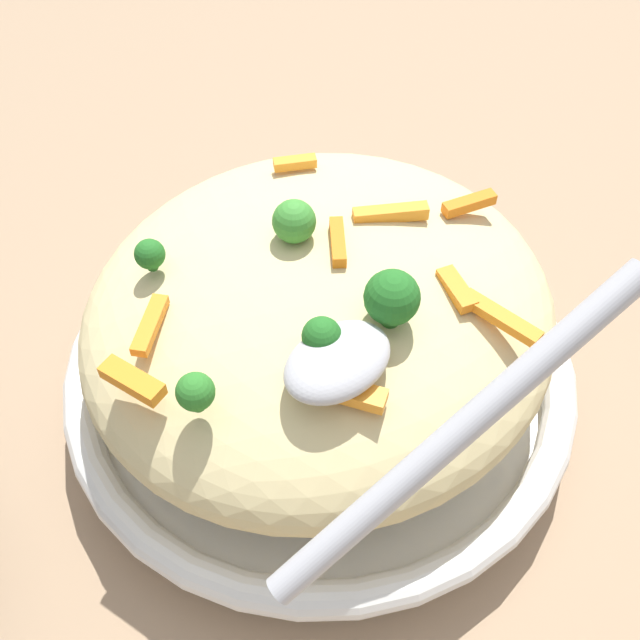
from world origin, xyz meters
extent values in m
plane|color=#9E7F60|center=(0.00, 0.00, 0.00)|extent=(2.40, 2.40, 0.00)
cylinder|color=white|center=(0.00, 0.00, 0.01)|extent=(0.29, 0.29, 0.02)
torus|color=white|center=(0.00, 0.00, 0.04)|extent=(0.31, 0.31, 0.02)
torus|color=black|center=(0.00, 0.00, 0.04)|extent=(0.30, 0.30, 0.00)
ellipsoid|color=#DBC689|center=(0.00, 0.00, 0.08)|extent=(0.27, 0.26, 0.09)
cube|color=orange|center=(0.04, -0.06, 0.12)|extent=(0.02, 0.03, 0.01)
cube|color=orange|center=(-0.04, -0.07, 0.12)|extent=(0.03, 0.03, 0.01)
cube|color=orange|center=(0.01, 0.00, 0.13)|extent=(0.03, 0.03, 0.01)
cube|color=orange|center=(0.05, 0.00, 0.13)|extent=(0.04, 0.03, 0.01)
cube|color=orange|center=(-0.12, 0.00, 0.13)|extent=(0.02, 0.03, 0.01)
cube|color=orange|center=(0.09, -0.02, 0.12)|extent=(0.03, 0.02, 0.01)
cube|color=orange|center=(-0.09, 0.02, 0.12)|extent=(0.03, 0.03, 0.01)
cube|color=orange|center=(0.04, -0.09, 0.12)|extent=(0.01, 0.04, 0.01)
cube|color=orange|center=(0.04, 0.07, 0.12)|extent=(0.03, 0.02, 0.01)
cylinder|color=#377928|center=(0.00, 0.02, 0.13)|extent=(0.01, 0.01, 0.01)
sphere|color=#3D8E33|center=(0.00, 0.02, 0.14)|extent=(0.02, 0.02, 0.02)
cylinder|color=#205B1C|center=(0.00, -0.05, 0.13)|extent=(0.01, 0.01, 0.01)
sphere|color=#236B23|center=(0.00, -0.05, 0.14)|extent=(0.03, 0.03, 0.03)
cylinder|color=#205B1C|center=(-0.04, -0.05, 0.13)|extent=(0.01, 0.01, 0.01)
sphere|color=#236B23|center=(-0.04, -0.05, 0.14)|extent=(0.02, 0.02, 0.02)
cylinder|color=#296820|center=(-0.10, -0.03, 0.12)|extent=(0.01, 0.01, 0.01)
sphere|color=#2D7A28|center=(-0.10, -0.03, 0.13)|extent=(0.02, 0.02, 0.02)
cylinder|color=#205B1C|center=(-0.07, 0.06, 0.12)|extent=(0.01, 0.01, 0.00)
sphere|color=#236B23|center=(-0.07, 0.06, 0.13)|extent=(0.02, 0.02, 0.02)
ellipsoid|color=#B7B7BC|center=(-0.04, -0.06, 0.13)|extent=(0.06, 0.04, 0.02)
cylinder|color=#B7B7BC|center=(-0.05, -0.13, 0.18)|extent=(0.16, 0.04, 0.10)
camera|label=1|loc=(-0.18, -0.21, 0.42)|focal=42.71mm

